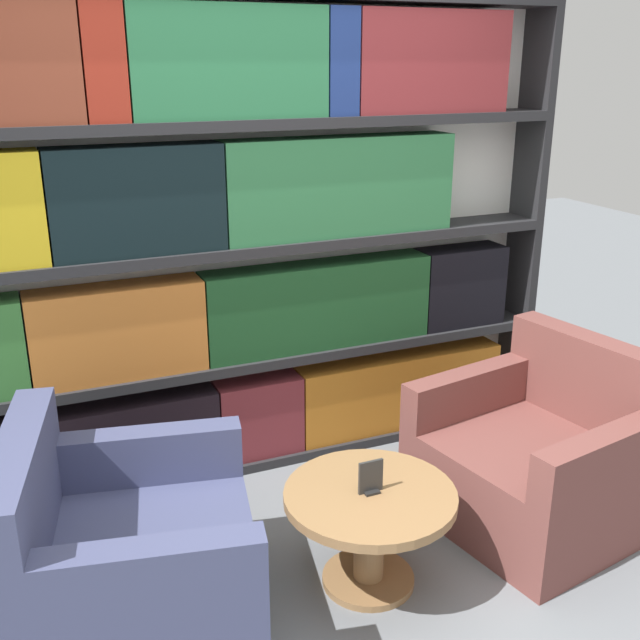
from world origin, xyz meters
The scene contains 6 objects.
ground_plane centered at (0.00, 0.00, 0.00)m, with size 14.00×14.00×0.00m, color slate.
bookshelf centered at (-0.03, 1.27, 1.15)m, with size 3.36×0.30×2.33m.
armchair_left centered at (-0.81, 0.23, 0.28)m, with size 1.01×1.04×0.82m.
armchair_right centered at (1.05, 0.23, 0.28)m, with size 0.99×1.02×0.82m.
coffee_table centered at (0.12, 0.11, 0.30)m, with size 0.68×0.68×0.42m.
table_sign centered at (0.12, 0.11, 0.48)m, with size 0.10×0.06×0.14m.
Camera 1 is at (-1.07, -2.14, 2.02)m, focal length 42.00 mm.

